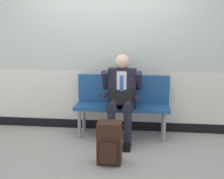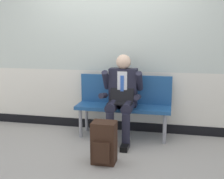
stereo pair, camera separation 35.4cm
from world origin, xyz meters
name	(u,v)px [view 2 (the right image)]	position (x,y,z in m)	size (l,w,h in m)	color
ground_plane	(102,142)	(0.00, 0.00, 0.00)	(18.00, 18.00, 0.00)	#9E9991
station_wall	(112,34)	(0.00, 0.62, 1.51)	(5.30, 0.14, 3.04)	beige
bench_with_person	(124,101)	(0.25, 0.34, 0.53)	(1.38, 0.42, 0.90)	navy
person_seated	(122,96)	(0.25, 0.14, 0.65)	(0.57, 0.70, 1.22)	#1E1E2D
backpack	(104,143)	(0.18, -0.65, 0.25)	(0.28, 0.26, 0.50)	#331E14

